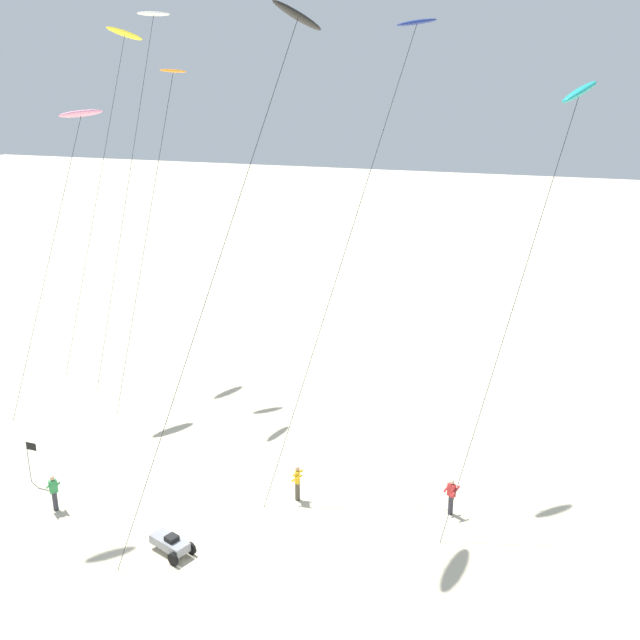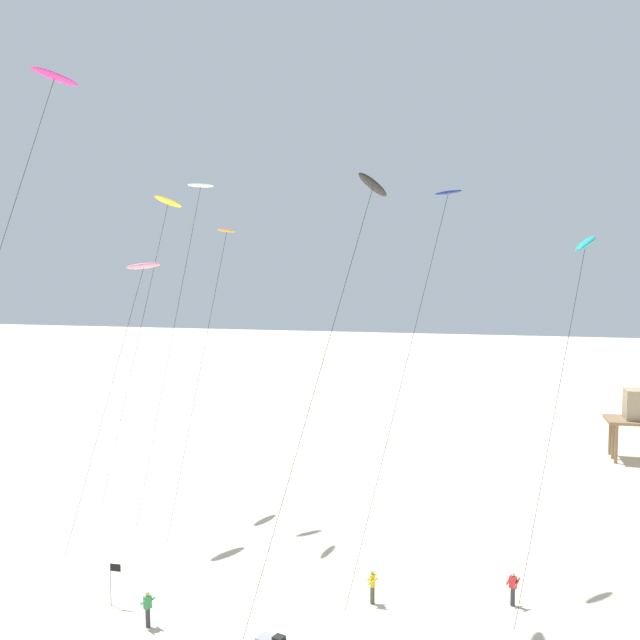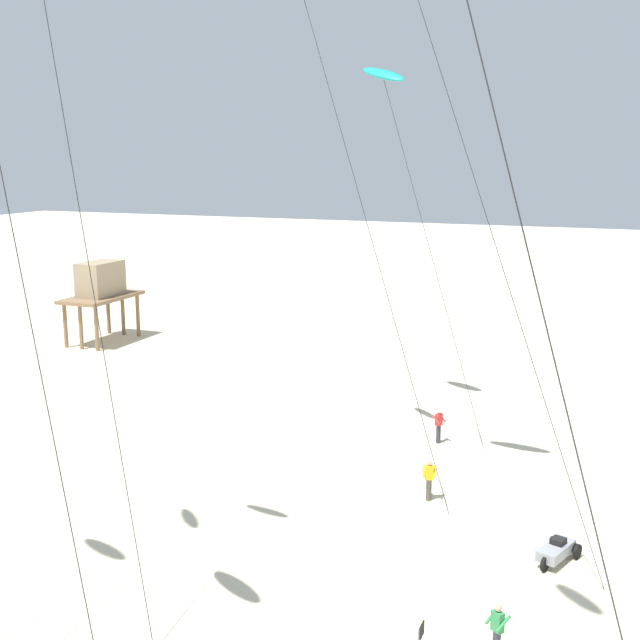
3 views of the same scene
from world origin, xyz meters
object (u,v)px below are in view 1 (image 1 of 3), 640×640
object	(u,v)px
kite_black	(296,21)
beach_buggy	(171,544)
kite_orange	(171,84)
kite_flyer_furthest	(54,492)
kite_teal	(578,95)
kite_flyer_nearest	(297,482)
kite_white	(151,28)
marker_flag	(30,454)
kite_navy	(412,37)
kite_yellow	(123,40)
kite_pink	(80,117)
kite_flyer_middle	(451,496)

from	to	relation	value
kite_black	beach_buggy	world-z (taller)	kite_black
kite_orange	kite_flyer_furthest	size ratio (longest dim) A/B	11.05
kite_teal	kite_flyer_nearest	bearing A→B (deg)	-152.10
kite_orange	kite_flyer_nearest	bearing A→B (deg)	-39.93
kite_white	kite_orange	bearing A→B (deg)	-46.50
kite_black	marker_flag	bearing A→B (deg)	-161.39
kite_navy	kite_yellow	size ratio (longest dim) A/B	0.97
kite_pink	kite_teal	distance (m)	25.11
kite_yellow	kite_flyer_nearest	bearing A→B (deg)	-39.15
kite_flyer_nearest	marker_flag	distance (m)	12.46
kite_teal	beach_buggy	distance (m)	23.89
kite_flyer_nearest	kite_flyer_middle	size ratio (longest dim) A/B	1.00
kite_teal	kite_flyer_middle	distance (m)	17.19
kite_black	marker_flag	size ratio (longest dim) A/B	9.89
kite_pink	kite_orange	bearing A→B (deg)	21.40
kite_pink	kite_navy	size ratio (longest dim) A/B	0.81
kite_yellow	marker_flag	xyz separation A→B (m)	(4.09, -16.03, -18.65)
kite_black	kite_teal	xyz separation A→B (m)	(10.28, 4.14, -2.68)
kite_flyer_furthest	kite_black	bearing A→B (deg)	30.57
kite_teal	kite_white	world-z (taller)	kite_white
kite_white	kite_orange	distance (m)	5.13
kite_teal	beach_buggy	world-z (taller)	kite_teal
kite_orange	beach_buggy	bearing A→B (deg)	-62.96
kite_teal	kite_flyer_furthest	size ratio (longest dim) A/B	10.81
marker_flag	kite_black	bearing A→B (deg)	18.61
kite_black	marker_flag	distance (m)	22.26
kite_flyer_middle	beach_buggy	size ratio (longest dim) A/B	0.79
beach_buggy	kite_pink	bearing A→B (deg)	133.80
kite_black	kite_yellow	bearing A→B (deg)	142.83
kite_navy	kite_white	size ratio (longest dim) A/B	0.95
beach_buggy	kite_flyer_furthest	bearing A→B (deg)	171.67
kite_orange	kite_flyer_middle	bearing A→B (deg)	-23.81
kite_orange	kite_flyer_furthest	bearing A→B (deg)	-86.25
kite_yellow	kite_flyer_furthest	size ratio (longest dim) A/B	12.60
kite_yellow	kite_orange	world-z (taller)	kite_yellow
kite_yellow	kite_teal	distance (m)	27.50
kite_flyer_middle	kite_black	bearing A→B (deg)	-179.27
kite_white	beach_buggy	world-z (taller)	kite_white
kite_flyer_furthest	marker_flag	size ratio (longest dim) A/B	0.80
kite_orange	kite_flyer_nearest	size ratio (longest dim) A/B	11.05
kite_pink	kite_flyer_middle	distance (m)	27.04
kite_flyer_nearest	marker_flag	size ratio (longest dim) A/B	0.80
kite_orange	kite_pink	bearing A→B (deg)	-158.60
kite_flyer_furthest	kite_flyer_nearest	bearing A→B (deg)	24.38
kite_white	kite_flyer_nearest	bearing A→B (deg)	-41.47
kite_black	kite_flyer_furthest	world-z (taller)	kite_black
kite_pink	kite_orange	size ratio (longest dim) A/B	0.90
kite_black	kite_orange	size ratio (longest dim) A/B	1.12
kite_navy	kite_black	world-z (taller)	kite_black
kite_pink	kite_black	world-z (taller)	kite_black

